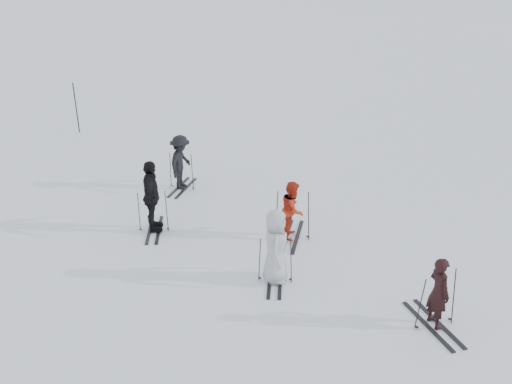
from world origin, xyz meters
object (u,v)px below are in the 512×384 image
(skier_grey, at_px, (276,247))
(skier_uphill_far, at_px, (181,163))
(piste_marker, at_px, (76,108))
(skier_near_dark, at_px, (438,294))
(skier_red, at_px, (293,211))
(skier_uphill_left, at_px, (152,197))

(skier_grey, xyz_separation_m, skier_uphill_far, (-0.83, 5.63, -0.03))
(skier_uphill_far, height_order, piste_marker, piste_marker)
(skier_near_dark, height_order, skier_red, skier_near_dark)
(piste_marker, bearing_deg, skier_grey, -74.31)
(skier_near_dark, bearing_deg, skier_uphill_left, 38.19)
(skier_red, height_order, skier_grey, skier_grey)
(skier_uphill_left, bearing_deg, skier_grey, -130.49)
(skier_near_dark, bearing_deg, skier_grey, 43.40)
(skier_red, xyz_separation_m, piste_marker, (-4.54, 10.39, 0.22))
(skier_red, relative_size, skier_grey, 0.88)
(skier_uphill_far, bearing_deg, skier_grey, -134.88)
(piste_marker, bearing_deg, skier_uphill_far, -68.31)
(skier_red, relative_size, piste_marker, 0.77)
(skier_grey, bearing_deg, skier_uphill_far, 31.97)
(skier_red, bearing_deg, skier_uphill_left, 96.47)
(skier_uphill_left, relative_size, piste_marker, 0.98)
(skier_red, relative_size, skier_uphill_left, 0.79)
(skier_red, relative_size, skier_uphill_far, 0.91)
(skier_uphill_left, height_order, skier_uphill_far, skier_uphill_left)
(skier_grey, relative_size, skier_uphill_far, 1.04)
(piste_marker, bearing_deg, skier_near_dark, -68.42)
(skier_uphill_far, distance_m, piste_marker, 6.97)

